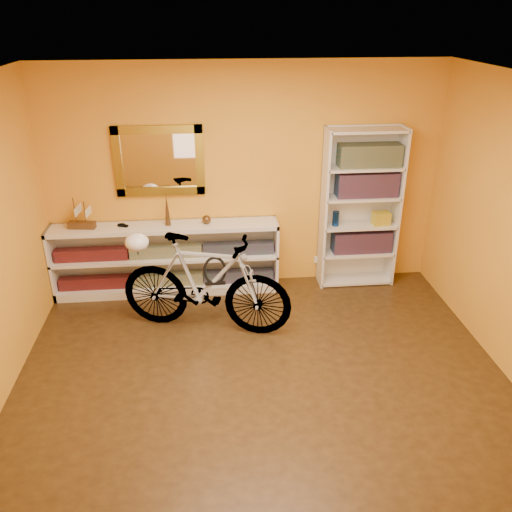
{
  "coord_description": "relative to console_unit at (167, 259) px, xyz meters",
  "views": [
    {
      "loc": [
        -0.44,
        -3.76,
        3.1
      ],
      "look_at": [
        0.0,
        0.7,
        0.95
      ],
      "focal_mm": 36.79,
      "sensor_mm": 36.0,
      "label": 1
    }
  ],
  "objects": [
    {
      "name": "floor",
      "position": [
        0.94,
        -1.81,
        -0.43
      ],
      "size": [
        4.5,
        4.0,
        0.01
      ],
      "primitive_type": "cube",
      "color": "#301F0D",
      "rests_on": "ground"
    },
    {
      "name": "ceiling",
      "position": [
        0.94,
        -1.81,
        2.18
      ],
      "size": [
        4.5,
        4.0,
        0.01
      ],
      "primitive_type": "cube",
      "color": "silver",
      "rests_on": "ground"
    },
    {
      "name": "back_wall",
      "position": [
        0.94,
        0.19,
        0.88
      ],
      "size": [
        4.5,
        0.01,
        2.6
      ],
      "primitive_type": "cube",
      "color": "orange",
      "rests_on": "ground"
    },
    {
      "name": "gilt_mirror",
      "position": [
        -0.01,
        0.15,
        1.12
      ],
      "size": [
        0.98,
        0.06,
        0.78
      ],
      "primitive_type": "cube",
      "color": "olive",
      "rests_on": "back_wall"
    },
    {
      "name": "wall_socket",
      "position": [
        1.84,
        0.17,
        -0.17
      ],
      "size": [
        0.09,
        0.02,
        0.09
      ],
      "primitive_type": "cube",
      "color": "silver",
      "rests_on": "back_wall"
    },
    {
      "name": "console_unit",
      "position": [
        0.0,
        0.0,
        0.0
      ],
      "size": [
        2.6,
        0.35,
        0.85
      ],
      "primitive_type": null,
      "color": "silver",
      "rests_on": "floor"
    },
    {
      "name": "cd_row_lower",
      "position": [
        -0.0,
        -0.02,
        -0.26
      ],
      "size": [
        2.5,
        0.13,
        0.14
      ],
      "primitive_type": "cube",
      "color": "black",
      "rests_on": "console_unit"
    },
    {
      "name": "cd_row_upper",
      "position": [
        -0.0,
        -0.02,
        0.11
      ],
      "size": [
        2.5,
        0.13,
        0.14
      ],
      "primitive_type": "cube",
      "color": "#1A5277",
      "rests_on": "console_unit"
    },
    {
      "name": "model_ship",
      "position": [
        -0.9,
        0.0,
        0.6
      ],
      "size": [
        0.31,
        0.15,
        0.35
      ],
      "primitive_type": null,
      "rotation": [
        0.0,
        0.0,
        -0.13
      ],
      "color": "#422812",
      "rests_on": "console_unit"
    },
    {
      "name": "toy_car",
      "position": [
        -0.45,
        0.0,
        0.43
      ],
      "size": [
        0.0,
        0.0,
        0.0
      ],
      "primitive_type": "imported",
      "rotation": [
        0.0,
        0.0,
        1.21
      ],
      "color": "black",
      "rests_on": "console_unit"
    },
    {
      "name": "bronze_ornament",
      "position": [
        0.05,
        0.0,
        0.62
      ],
      "size": [
        0.07,
        0.07,
        0.38
      ],
      "primitive_type": "cone",
      "color": "#51371B",
      "rests_on": "console_unit"
    },
    {
      "name": "decorative_orb",
      "position": [
        0.48,
        0.0,
        0.48
      ],
      "size": [
        0.1,
        0.1,
        0.1
      ],
      "primitive_type": "sphere",
      "color": "#51371B",
      "rests_on": "console_unit"
    },
    {
      "name": "bookcase",
      "position": [
        2.27,
        0.03,
        0.52
      ],
      "size": [
        0.9,
        0.3,
        1.9
      ],
      "primitive_type": null,
      "color": "silver",
      "rests_on": "floor"
    },
    {
      "name": "book_row_a",
      "position": [
        2.32,
        0.03,
        0.12
      ],
      "size": [
        0.7,
        0.22,
        0.26
      ],
      "primitive_type": "cube",
      "color": "maroon",
      "rests_on": "bookcase"
    },
    {
      "name": "book_row_b",
      "position": [
        2.32,
        0.03,
        0.83
      ],
      "size": [
        0.7,
        0.22,
        0.28
      ],
      "primitive_type": "cube",
      "color": "maroon",
      "rests_on": "bookcase"
    },
    {
      "name": "book_row_c",
      "position": [
        2.32,
        0.03,
        1.16
      ],
      "size": [
        0.7,
        0.22,
        0.25
      ],
      "primitive_type": "cube",
      "color": "#19505A",
      "rests_on": "bookcase"
    },
    {
      "name": "travel_mug",
      "position": [
        1.99,
        0.01,
        0.43
      ],
      "size": [
        0.08,
        0.08,
        0.17
      ],
      "primitive_type": "cylinder",
      "color": "navy",
      "rests_on": "bookcase"
    },
    {
      "name": "red_tin",
      "position": [
        2.07,
        0.06,
        1.13
      ],
      "size": [
        0.17,
        0.17,
        0.18
      ],
      "primitive_type": "cube",
      "rotation": [
        0.0,
        0.0,
        -0.27
      ],
      "color": "maroon",
      "rests_on": "bookcase"
    },
    {
      "name": "yellow_bag",
      "position": [
        2.52,
        -0.01,
        0.42
      ],
      "size": [
        0.21,
        0.15,
        0.15
      ],
      "primitive_type": "cube",
      "rotation": [
        0.0,
        0.0,
        0.13
      ],
      "color": "gold",
      "rests_on": "bookcase"
    },
    {
      "name": "bicycle",
      "position": [
        0.45,
        -0.86,
        0.11
      ],
      "size": [
        0.96,
        1.88,
        1.07
      ],
      "primitive_type": "imported",
      "rotation": [
        0.0,
        0.0,
        1.29
      ],
      "color": "silver",
      "rests_on": "floor"
    },
    {
      "name": "helmet",
      "position": [
        -0.22,
        -0.66,
        0.52
      ],
      "size": [
        0.24,
        0.23,
        0.18
      ],
      "primitive_type": "ellipsoid",
      "color": "white",
      "rests_on": "bicycle"
    },
    {
      "name": "u_lock",
      "position": [
        0.55,
        -0.89,
        0.27
      ],
      "size": [
        0.23,
        0.02,
        0.23
      ],
      "primitive_type": "torus",
      "rotation": [
        1.57,
        0.0,
        0.0
      ],
      "color": "black",
      "rests_on": "bicycle"
    }
  ]
}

